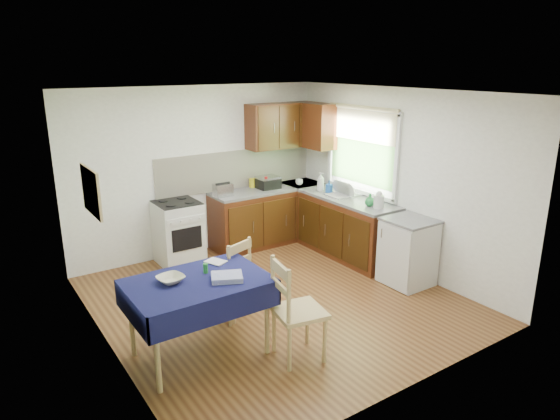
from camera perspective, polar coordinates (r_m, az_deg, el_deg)
floor at (r=6.25m, az=-0.43°, el=-10.22°), size 4.20×4.20×0.00m
ceiling at (r=5.59m, az=-0.48°, el=13.32°), size 4.00×4.20×0.02m
wall_back at (r=7.59m, az=-9.28°, el=4.44°), size 4.00×0.02×2.50m
wall_front at (r=4.30m, az=15.29°, el=-5.45°), size 4.00×0.02×2.50m
wall_left at (r=5.03m, az=-19.84°, el=-2.62°), size 0.02×4.20×2.50m
wall_right at (r=7.06m, az=13.22°, el=3.32°), size 0.02×4.20×2.50m
base_cabinets at (r=7.77m, az=2.78°, el=-1.34°), size 1.90×2.30×0.86m
worktop_back at (r=7.90m, az=-1.31°, el=2.38°), size 1.90×0.60×0.04m
worktop_right at (r=7.40m, az=7.78°, el=1.24°), size 0.60×1.70×0.04m
worktop_corner at (r=8.26m, az=2.49°, el=3.00°), size 0.60×0.60×0.04m
splashback at (r=7.87m, az=-4.92°, el=4.66°), size 2.70×0.02×0.60m
upper_cabinets at (r=7.99m, az=1.55°, el=9.62°), size 1.20×0.85×0.70m
stove at (r=7.34m, az=-11.53°, el=-2.52°), size 0.60×0.61×0.92m
window at (r=7.45m, az=9.33°, el=7.35°), size 0.04×1.48×1.26m
fridge at (r=6.73m, az=14.42°, el=-4.64°), size 0.58×0.60×0.89m
corkboard at (r=5.22m, az=-20.75°, el=1.98°), size 0.04×0.62×0.47m
dining_table at (r=4.94m, az=-9.36°, el=-9.02°), size 1.33×0.90×0.81m
chair_far at (r=5.67m, az=-5.61°, el=-7.57°), size 0.54×0.54×0.95m
chair_near at (r=4.89m, az=1.64°, el=-11.05°), size 0.54×0.54×1.04m
toaster at (r=7.44m, az=-6.54°, el=2.29°), size 0.27×0.17×0.21m
sandwich_press at (r=7.86m, az=-1.38°, el=3.17°), size 0.33×0.29×0.19m
sauce_bottle at (r=7.73m, az=-1.60°, el=3.03°), size 0.05×0.05×0.22m
yellow_packet at (r=7.94m, az=-3.08°, el=3.11°), size 0.13×0.11×0.14m
dish_rack at (r=7.51m, az=7.23°, el=1.84°), size 0.46×0.35×0.22m
kettle at (r=6.91m, az=11.23°, el=1.06°), size 0.14×0.14×0.24m
cup at (r=8.09m, az=2.21°, el=3.21°), size 0.13×0.13×0.09m
soap_bottle_a at (r=7.71m, az=4.66°, el=3.23°), size 0.15×0.15×0.29m
soap_bottle_b at (r=7.64m, az=5.63°, el=2.70°), size 0.12×0.11×0.19m
soap_bottle_c at (r=6.99m, az=10.24°, el=1.15°), size 0.15×0.15×0.18m
plate_bowl at (r=4.89m, az=-12.39°, el=-7.73°), size 0.29×0.29×0.06m
book at (r=5.22m, az=-7.90°, el=-6.15°), size 0.22×0.25×0.02m
spice_jar at (r=5.03m, az=-8.50°, el=-6.59°), size 0.05×0.05×0.10m
tea_towel at (r=4.86m, az=-6.09°, el=-7.64°), size 0.36×0.33×0.05m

